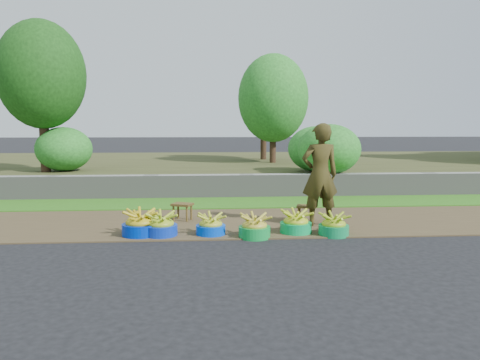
{
  "coord_description": "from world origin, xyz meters",
  "views": [
    {
      "loc": [
        -0.96,
        -6.78,
        1.7
      ],
      "look_at": [
        -0.36,
        1.3,
        0.75
      ],
      "focal_mm": 35.0,
      "sensor_mm": 36.0,
      "label": 1
    }
  ],
  "objects": [
    {
      "name": "stool_right",
      "position": [
        0.8,
        1.21,
        0.24
      ],
      "size": [
        0.38,
        0.33,
        0.28
      ],
      "rotation": [
        0.0,
        0.0,
        -0.31
      ],
      "color": "#4F3D1A",
      "rests_on": "dirt_shoulder"
    },
    {
      "name": "basin_a",
      "position": [
        -1.97,
        0.37,
        0.18
      ],
      "size": [
        0.55,
        0.55,
        0.41
      ],
      "color": "#0028B4",
      "rests_on": "ground"
    },
    {
      "name": "ground_plane",
      "position": [
        0.0,
        0.0,
        0.0
      ],
      "size": [
        120.0,
        120.0,
        0.0
      ],
      "primitive_type": "plane",
      "color": "black",
      "rests_on": "ground"
    },
    {
      "name": "stool_left",
      "position": [
        -1.38,
        1.47,
        0.26
      ],
      "size": [
        0.42,
        0.38,
        0.3
      ],
      "rotation": [
        0.0,
        0.0,
        -0.42
      ],
      "color": "#4F3D1A",
      "rests_on": "dirt_shoulder"
    },
    {
      "name": "basin_b",
      "position": [
        -1.65,
        0.33,
        0.17
      ],
      "size": [
        0.51,
        0.51,
        0.38
      ],
      "color": "#0B2DAF",
      "rests_on": "ground"
    },
    {
      "name": "dirt_shoulder",
      "position": [
        0.0,
        1.25,
        0.01
      ],
      "size": [
        80.0,
        2.5,
        0.02
      ],
      "primitive_type": "cube",
      "color": "#4A3C25",
      "rests_on": "ground"
    },
    {
      "name": "vegetation",
      "position": [
        4.26,
        8.18,
        2.63
      ],
      "size": [
        34.45,
        7.98,
        4.38
      ],
      "color": "#332115",
      "rests_on": "earth_bank"
    },
    {
      "name": "vendor_woman",
      "position": [
        0.95,
        0.87,
        0.88
      ],
      "size": [
        0.65,
        0.46,
        1.72
      ],
      "primitive_type": "imported",
      "rotation": [
        0.0,
        0.0,
        3.21
      ],
      "color": "black",
      "rests_on": "dirt_shoulder"
    },
    {
      "name": "basin_f",
      "position": [
        1.01,
        0.19,
        0.16
      ],
      "size": [
        0.47,
        0.47,
        0.35
      ],
      "color": "#0D8546",
      "rests_on": "ground"
    },
    {
      "name": "grass_verge",
      "position": [
        0.0,
        3.25,
        0.02
      ],
      "size": [
        80.0,
        1.5,
        0.04
      ],
      "primitive_type": "cube",
      "color": "#317319",
      "rests_on": "ground"
    },
    {
      "name": "earth_bank",
      "position": [
        0.0,
        9.0,
        0.25
      ],
      "size": [
        80.0,
        10.0,
        0.5
      ],
      "primitive_type": "cube",
      "color": "#3E411F",
      "rests_on": "ground"
    },
    {
      "name": "basin_d",
      "position": [
        -0.22,
        0.15,
        0.16
      ],
      "size": [
        0.48,
        0.48,
        0.36
      ],
      "color": "#0E9137",
      "rests_on": "ground"
    },
    {
      "name": "retaining_wall",
      "position": [
        0.0,
        4.1,
        0.28
      ],
      "size": [
        80.0,
        0.35,
        0.55
      ],
      "primitive_type": "cube",
      "color": "gray",
      "rests_on": "ground"
    },
    {
      "name": "basin_c",
      "position": [
        -0.89,
        0.34,
        0.15
      ],
      "size": [
        0.45,
        0.45,
        0.34
      ],
      "color": "#003EDA",
      "rests_on": "ground"
    },
    {
      "name": "basin_e",
      "position": [
        0.45,
        0.36,
        0.17
      ],
      "size": [
        0.5,
        0.5,
        0.37
      ],
      "color": "#06A050",
      "rests_on": "ground"
    }
  ]
}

